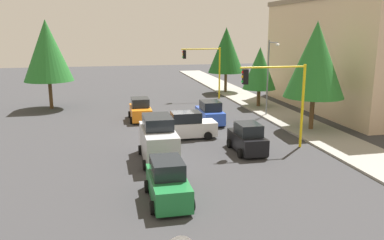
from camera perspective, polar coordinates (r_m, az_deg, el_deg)
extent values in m
plane|color=#353538|center=(31.31, -2.09, -1.65)|extent=(120.00, 120.00, 0.00)
cube|color=gray|center=(39.06, 11.89, 1.13)|extent=(80.00, 4.00, 0.15)
cube|color=silver|center=(19.36, -4.37, -11.12)|extent=(2.20, 0.36, 0.01)
cone|color=silver|center=(20.55, -4.88, -9.67)|extent=(0.01, 1.10, 1.10)
cube|color=beige|center=(42.78, 21.84, 8.55)|extent=(20.02, 9.00, 10.57)
cylinder|color=yellow|center=(27.54, 15.74, 1.90)|extent=(0.18, 0.18, 5.69)
cylinder|color=yellow|center=(26.19, 11.71, 7.53)|extent=(0.12, 4.50, 0.12)
cube|color=black|center=(25.54, 7.74, 6.24)|extent=(0.36, 0.32, 0.96)
sphere|color=red|center=(25.44, 7.38, 6.90)|extent=(0.18, 0.18, 0.18)
sphere|color=yellow|center=(25.48, 7.36, 6.23)|extent=(0.18, 0.18, 0.18)
sphere|color=green|center=(25.51, 7.34, 5.56)|extent=(0.18, 0.18, 0.18)
cylinder|color=yellow|center=(45.94, 4.01, 6.76)|extent=(0.18, 0.18, 5.92)
cylinder|color=yellow|center=(45.14, 1.28, 10.26)|extent=(0.12, 4.50, 0.12)
cube|color=black|center=(44.77, -1.11, 9.49)|extent=(0.36, 0.32, 0.96)
sphere|color=red|center=(44.71, -1.34, 9.87)|extent=(0.18, 0.18, 0.18)
sphere|color=yellow|center=(44.73, -1.34, 9.49)|extent=(0.18, 0.18, 0.18)
sphere|color=green|center=(44.75, -1.33, 9.11)|extent=(0.18, 0.18, 0.18)
cylinder|color=slate|center=(37.08, 10.92, 5.92)|extent=(0.14, 0.14, 7.00)
cylinder|color=slate|center=(36.02, 11.72, 10.96)|extent=(1.80, 0.10, 0.10)
ellipsoid|color=silver|center=(35.20, 12.31, 10.64)|extent=(0.56, 0.28, 0.20)
cylinder|color=brown|center=(42.68, -19.83, 3.60)|extent=(0.36, 0.36, 3.04)
cone|color=#28752D|center=(42.25, -20.29, 9.44)|extent=(4.86, 4.86, 6.08)
cylinder|color=brown|center=(32.66, 16.99, 1.03)|extent=(0.36, 0.36, 2.93)
cone|color=#28752D|center=(32.10, 17.48, 8.36)|extent=(4.68, 4.68, 5.85)
cylinder|color=brown|center=(41.39, 9.63, 3.28)|extent=(0.36, 0.36, 2.13)
cone|color=#28752D|center=(41.00, 9.79, 7.42)|extent=(3.41, 3.41, 4.27)
cylinder|color=brown|center=(50.50, 4.90, 5.53)|extent=(0.36, 0.36, 2.80)
cone|color=#1E6023|center=(50.14, 4.99, 10.07)|extent=(4.49, 4.49, 5.61)
cube|color=#B2B5BA|center=(24.18, -4.90, -3.43)|extent=(4.80, 1.90, 1.85)
cube|color=black|center=(24.08, -5.03, -0.29)|extent=(2.50, 1.67, 0.76)
cylinder|color=black|center=(23.17, -1.88, -6.18)|extent=(0.60, 0.20, 0.60)
cylinder|color=black|center=(22.91, -6.89, -6.50)|extent=(0.60, 0.20, 0.60)
cylinder|color=black|center=(25.96, -3.08, -4.07)|extent=(0.60, 0.20, 0.60)
cylinder|color=black|center=(25.73, -7.54, -4.32)|extent=(0.60, 0.20, 0.60)
cube|color=white|center=(29.33, -0.49, -1.26)|extent=(1.76, 4.06, 1.05)
cube|color=black|center=(29.08, -0.89, 0.45)|extent=(1.55, 2.11, 0.76)
cylinder|color=black|center=(30.58, 1.46, -1.42)|extent=(0.20, 0.60, 0.60)
cylinder|color=black|center=(28.82, 2.35, -2.33)|extent=(0.20, 0.60, 0.60)
cylinder|color=black|center=(30.10, -3.20, -1.67)|extent=(0.20, 0.60, 0.60)
cylinder|color=black|center=(28.31, -2.59, -2.61)|extent=(0.20, 0.60, 0.60)
cube|color=orange|center=(35.33, -7.49, 1.08)|extent=(3.82, 1.71, 1.05)
cube|color=black|center=(35.34, -7.56, 2.58)|extent=(1.99, 1.51, 0.76)
cylinder|color=black|center=(34.35, -5.77, 0.12)|extent=(0.60, 0.20, 0.60)
cylinder|color=black|center=(34.20, -8.82, -0.03)|extent=(0.60, 0.20, 0.60)
cylinder|color=black|center=(36.65, -6.20, 0.93)|extent=(0.60, 0.20, 0.60)
cylinder|color=black|center=(36.51, -9.06, 0.79)|extent=(0.60, 0.20, 0.60)
cube|color=black|center=(26.20, 7.98, -3.13)|extent=(3.67, 1.60, 1.05)
cube|color=black|center=(25.80, 8.19, -1.31)|extent=(1.91, 1.41, 0.76)
cylinder|color=black|center=(27.06, 5.41, -3.40)|extent=(0.60, 0.20, 0.60)
cylinder|color=black|center=(27.62, 8.82, -3.16)|extent=(0.60, 0.20, 0.60)
cylinder|color=black|center=(25.01, 7.00, -4.82)|extent=(0.60, 0.20, 0.60)
cylinder|color=black|center=(25.61, 10.65, -4.52)|extent=(0.60, 0.20, 0.60)
cube|color=blue|center=(33.86, 2.59, 0.66)|extent=(3.90, 1.71, 1.05)
cube|color=black|center=(33.49, 2.69, 2.11)|extent=(2.03, 1.51, 0.76)
cylinder|color=black|center=(34.87, 0.62, 0.38)|extent=(0.60, 0.20, 0.60)
cylinder|color=black|center=(35.32, 3.52, 0.52)|extent=(0.60, 0.20, 0.60)
cylinder|color=black|center=(32.58, 1.57, -0.52)|extent=(0.60, 0.20, 0.60)
cylinder|color=black|center=(33.06, 4.66, -0.36)|extent=(0.60, 0.20, 0.60)
cube|color=#1E7238|center=(18.75, -3.51, -9.67)|extent=(4.00, 1.65, 1.05)
cube|color=black|center=(18.60, -3.65, -6.86)|extent=(2.08, 1.45, 0.76)
cylinder|color=black|center=(17.94, -0.01, -12.09)|extent=(0.60, 0.20, 0.60)
cylinder|color=black|center=(17.68, -5.75, -12.55)|extent=(0.60, 0.20, 0.60)
cylinder|color=black|center=(20.16, -1.54, -9.17)|extent=(0.60, 0.20, 0.60)
cylinder|color=black|center=(19.93, -6.60, -9.53)|extent=(0.60, 0.20, 0.60)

